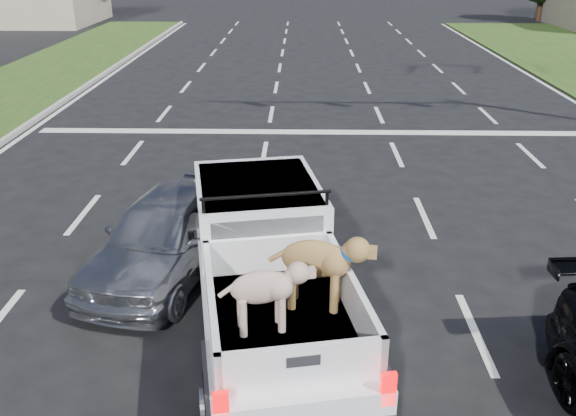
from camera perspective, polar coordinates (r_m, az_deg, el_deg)
ground at (r=9.00m, az=6.13°, el=-11.37°), size 160.00×160.00×0.00m
road_markings at (r=14.84m, az=4.20°, el=3.33°), size 17.75×60.00×0.01m
pickup_truck at (r=8.70m, az=-1.86°, el=-5.24°), size 2.89×5.63×2.01m
silver_sedan at (r=10.32m, az=-11.30°, el=-2.36°), size 2.59×4.37×1.39m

